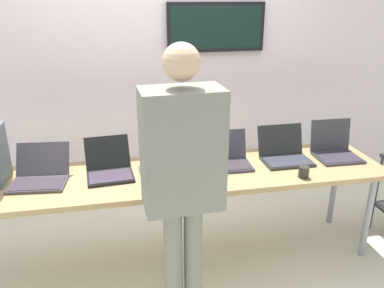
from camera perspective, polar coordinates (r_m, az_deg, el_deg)
name	(u,v)px	position (r m, az deg, el deg)	size (l,w,h in m)	color
ground	(176,260)	(3.25, -2.45, -16.80)	(8.00, 8.00, 0.04)	beige
back_wall	(156,64)	(3.74, -5.37, 11.74)	(8.00, 0.11, 2.74)	silver
workbench	(174,179)	(2.86, -2.68, -5.19)	(3.19, 0.70, 0.76)	#9A7E51
laptop_station_0	(40,174)	(2.90, -21.57, -4.20)	(0.40, 0.40, 0.23)	#3C393F
laptop_station_1	(109,167)	(2.86, -12.15, -3.37)	(0.35, 0.39, 0.24)	black
laptop_station_2	(172,163)	(2.86, -3.02, -2.89)	(0.33, 0.31, 0.24)	black
laptop_station_3	(228,158)	(2.97, 5.42, -2.01)	(0.33, 0.31, 0.24)	#383441
laptop_station_4	(284,153)	(3.13, 13.51, -1.29)	(0.37, 0.33, 0.25)	#252826
laptop_station_5	(335,149)	(3.32, 20.38, -0.66)	(0.35, 0.32, 0.28)	#37393D
person	(182,169)	(2.15, -1.48, -3.79)	(0.45, 0.60, 1.77)	slate
coffee_mug	(304,172)	(2.87, 16.20, -3.99)	(0.07, 0.07, 0.08)	#2A2820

